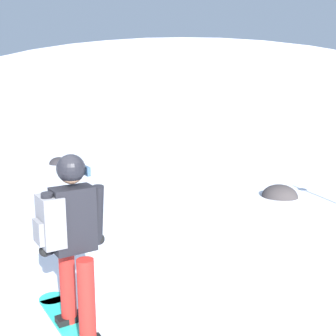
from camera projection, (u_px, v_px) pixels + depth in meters
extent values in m
ellipsoid|color=white|center=(176.00, 107.00, 38.21)|extent=(43.30, 38.97, 11.39)
cube|color=#23B7A3|center=(79.00, 334.00, 3.97)|extent=(1.36, 1.23, 0.02)
cylinder|color=#23B7A3|center=(52.00, 299.00, 4.62)|extent=(0.28, 0.28, 0.02)
cube|color=black|center=(70.00, 318.00, 4.16)|extent=(0.27, 0.28, 0.06)
cylinder|color=maroon|center=(68.00, 282.00, 4.09)|extent=(0.15, 0.15, 0.82)
cylinder|color=maroon|center=(87.00, 304.00, 3.69)|extent=(0.15, 0.15, 0.82)
cube|color=black|center=(73.00, 219.00, 3.75)|extent=(0.40, 0.42, 0.58)
cylinder|color=black|center=(47.00, 224.00, 3.63)|extent=(0.20, 0.19, 0.57)
cylinder|color=black|center=(98.00, 215.00, 3.87)|extent=(0.20, 0.19, 0.57)
sphere|color=black|center=(45.00, 250.00, 3.70)|extent=(0.11, 0.11, 0.11)
sphere|color=black|center=(99.00, 239.00, 3.96)|extent=(0.11, 0.11, 0.11)
cube|color=slate|center=(51.00, 221.00, 3.64)|extent=(0.33, 0.32, 0.44)
cube|color=slate|center=(40.00, 232.00, 3.60)|extent=(0.19, 0.18, 0.20)
sphere|color=#9E7051|center=(71.00, 172.00, 3.66)|extent=(0.21, 0.21, 0.21)
sphere|color=black|center=(71.00, 169.00, 3.65)|extent=(0.25, 0.25, 0.25)
cube|color=navy|center=(85.00, 170.00, 3.73)|extent=(0.15, 0.13, 0.08)
ellipsoid|color=#282628|center=(59.00, 164.00, 12.10)|extent=(0.57, 0.48, 0.40)
ellipsoid|color=#383333|center=(280.00, 197.00, 8.70)|extent=(0.72, 0.62, 0.51)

